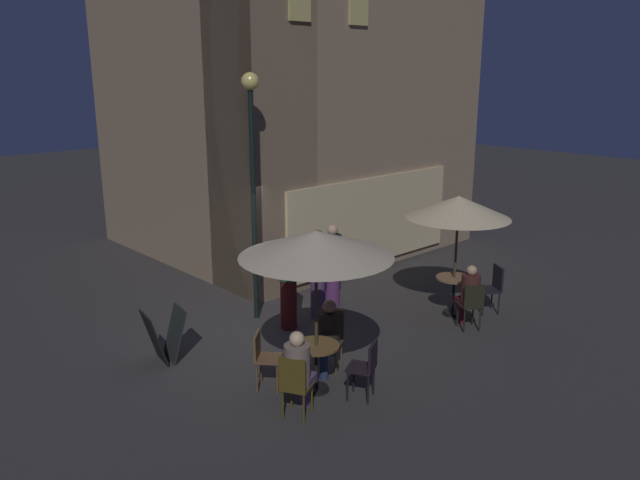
{
  "coord_description": "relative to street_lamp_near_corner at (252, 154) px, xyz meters",
  "views": [
    {
      "loc": [
        -6.33,
        -8.71,
        4.72
      ],
      "look_at": [
        1.64,
        -0.14,
        1.53
      ],
      "focal_mm": 34.84,
      "sensor_mm": 36.0,
      "label": 1
    }
  ],
  "objects": [
    {
      "name": "cafe_chair_1",
      "position": [
        2.54,
        -3.26,
        -2.67
      ],
      "size": [
        0.54,
        0.54,
        0.93
      ],
      "rotation": [
        0.0,
        0.0,
        1.02
      ],
      "color": "black",
      "rests_on": "ground"
    },
    {
      "name": "cafe_table_0",
      "position": [
        2.98,
        -2.55,
        -2.68
      ],
      "size": [
        0.72,
        0.72,
        0.78
      ],
      "color": "black",
      "rests_on": "ground"
    },
    {
      "name": "cafe_table_1",
      "position": [
        -1.11,
        -2.96,
        -2.7
      ],
      "size": [
        0.71,
        0.71,
        0.75
      ],
      "color": "black",
      "rests_on": "ground"
    },
    {
      "name": "patio_umbrella_1",
      "position": [
        -1.11,
        -2.96,
        -0.92
      ],
      "size": [
        2.26,
        2.26,
        2.52
      ],
      "color": "black",
      "rests_on": "ground"
    },
    {
      "name": "cafe_chair_0",
      "position": [
        3.67,
        -3.01,
        -2.66
      ],
      "size": [
        0.58,
        0.58,
        0.96
      ],
      "rotation": [
        0.0,
        0.0,
        2.55
      ],
      "color": "black",
      "rests_on": "ground"
    },
    {
      "name": "patron_standing_5",
      "position": [
        1.57,
        -0.53,
        -2.37
      ],
      "size": [
        0.37,
        0.37,
        1.73
      ],
      "rotation": [
        0.0,
        0.0,
        5.97
      ],
      "color": "#65336C",
      "rests_on": "ground"
    },
    {
      "name": "cafe_chair_4",
      "position": [
        -0.43,
        -2.57,
        -2.64
      ],
      "size": [
        0.54,
        0.54,
        1.01
      ],
      "rotation": [
        0.0,
        0.0,
        -2.63
      ],
      "color": "brown",
      "rests_on": "ground"
    },
    {
      "name": "ground_plane",
      "position": [
        -0.57,
        -0.56,
        -3.24
      ],
      "size": [
        60.0,
        60.0,
        0.0
      ],
      "primitive_type": "plane",
      "color": "#373432"
    },
    {
      "name": "cafe_chair_3",
      "position": [
        -0.75,
        -3.65,
        -2.68
      ],
      "size": [
        0.53,
        0.53,
        0.91
      ],
      "rotation": [
        0.0,
        0.0,
        2.05
      ],
      "color": "black",
      "rests_on": "ground"
    },
    {
      "name": "street_lamp_near_corner",
      "position": [
        0.0,
        0.0,
        0.0
      ],
      "size": [
        0.33,
        0.33,
        4.71
      ],
      "color": "black",
      "rests_on": "ground"
    },
    {
      "name": "patron_seated_2",
      "position": [
        -0.56,
        -2.65,
        -2.54
      ],
      "size": [
        0.54,
        0.49,
        1.22
      ],
      "rotation": [
        0.0,
        0.0,
        -2.63
      ],
      "color": "navy",
      "rests_on": "ground"
    },
    {
      "name": "patron_standing_3",
      "position": [
        0.13,
        -0.84,
        -2.37
      ],
      "size": [
        0.37,
        0.37,
        1.74
      ],
      "rotation": [
        0.0,
        0.0,
        0.49
      ],
      "color": "#541616",
      "rests_on": "ground"
    },
    {
      "name": "patron_standing_4",
      "position": [
        0.89,
        -0.83,
        -2.33
      ],
      "size": [
        0.34,
        0.34,
        1.8
      ],
      "rotation": [
        0.0,
        0.0,
        4.44
      ],
      "color": "#523965",
      "rests_on": "ground"
    },
    {
      "name": "cafe_chair_2",
      "position": [
        -1.88,
        -3.35,
        -2.67
      ],
      "size": [
        0.53,
        0.53,
        0.96
      ],
      "rotation": [
        0.0,
        0.0,
        0.48
      ],
      "color": "#4E3F14",
      "rests_on": "ground"
    },
    {
      "name": "cafe_chair_5",
      "position": [
        -1.65,
        -2.35,
        -2.68
      ],
      "size": [
        0.55,
        0.55,
        0.9
      ],
      "rotation": [
        0.0,
        0.0,
        -0.84
      ],
      "color": "brown",
      "rests_on": "ground"
    },
    {
      "name": "patron_seated_1",
      "position": [
        -1.76,
        -3.29,
        -2.51
      ],
      "size": [
        0.55,
        0.49,
        1.29
      ],
      "rotation": [
        0.0,
        0.0,
        0.48
      ],
      "color": "#573F6D",
      "rests_on": "ground"
    },
    {
      "name": "patron_seated_0",
      "position": [
        2.62,
        -3.15,
        -2.53
      ],
      "size": [
        0.49,
        0.54,
        1.26
      ],
      "rotation": [
        0.0,
        0.0,
        1.02
      ],
      "color": "#46111D",
      "rests_on": "ground"
    },
    {
      "name": "cafe_building",
      "position": [
        2.87,
        2.73,
        0.76
      ],
      "size": [
        7.73,
        7.36,
        8.01
      ],
      "color": "#997E60",
      "rests_on": "ground"
    },
    {
      "name": "patio_umbrella_0",
      "position": [
        2.98,
        -2.55,
        -1.05
      ],
      "size": [
        2.01,
        2.01,
        2.42
      ],
      "color": "black",
      "rests_on": "ground"
    },
    {
      "name": "menu_sandwich_board",
      "position": [
        -2.29,
        -0.49,
        -2.78
      ],
      "size": [
        0.73,
        0.66,
        0.89
      ],
      "rotation": [
        0.0,
        0.0,
        -0.18
      ],
      "color": "#232725",
      "rests_on": "ground"
    }
  ]
}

